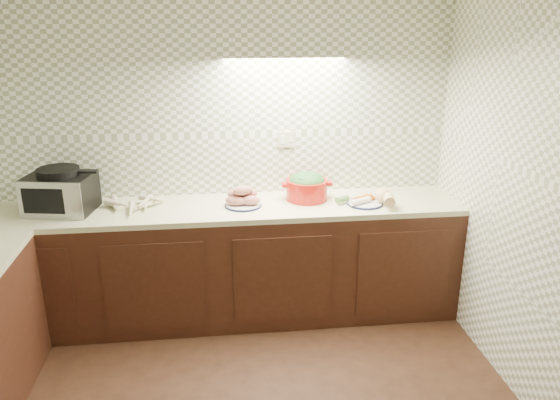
{
  "coord_description": "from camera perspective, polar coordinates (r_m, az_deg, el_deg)",
  "views": [
    {
      "loc": [
        0.02,
        -2.27,
        2.26
      ],
      "look_at": [
        0.44,
        1.25,
        1.02
      ],
      "focal_mm": 35.0,
      "sensor_mm": 36.0,
      "label": 1
    }
  ],
  "objects": [
    {
      "name": "counter",
      "position": [
        3.53,
        -17.61,
        -12.55
      ],
      "size": [
        3.6,
        3.6,
        0.9
      ],
      "color": "black",
      "rests_on": "ground"
    },
    {
      "name": "toaster_oven",
      "position": [
        4.15,
        -21.97,
        0.84
      ],
      "size": [
        0.5,
        0.42,
        0.32
      ],
      "rotation": [
        0.0,
        0.0,
        -0.18
      ],
      "color": "black",
      "rests_on": "counter"
    },
    {
      "name": "sweet_potato_plate",
      "position": [
        3.99,
        -3.9,
        0.17
      ],
      "size": [
        0.27,
        0.27,
        0.16
      ],
      "rotation": [
        0.0,
        0.0,
        0.03
      ],
      "color": "#0F1439",
      "rests_on": "counter"
    },
    {
      "name": "room",
      "position": [
        2.36,
        -6.98,
        3.55
      ],
      "size": [
        3.6,
        3.6,
        2.6
      ],
      "color": "black",
      "rests_on": "ground"
    },
    {
      "name": "onion_bowl",
      "position": [
        4.11,
        -3.81,
        0.53
      ],
      "size": [
        0.15,
        0.15,
        0.11
      ],
      "color": "black",
      "rests_on": "counter"
    },
    {
      "name": "parsnip_pile",
      "position": [
        4.09,
        -14.71,
        -0.3
      ],
      "size": [
        0.43,
        0.43,
        0.08
      ],
      "color": "beige",
      "rests_on": "counter"
    },
    {
      "name": "veg_plate",
      "position": [
        4.07,
        9.63,
        0.16
      ],
      "size": [
        0.44,
        0.3,
        0.13
      ],
      "rotation": [
        0.0,
        0.0,
        -0.36
      ],
      "color": "#0F1439",
      "rests_on": "counter"
    },
    {
      "name": "dutch_oven",
      "position": [
        4.11,
        2.82,
        1.46
      ],
      "size": [
        0.38,
        0.31,
        0.22
      ],
      "rotation": [
        0.0,
        0.0,
        -0.01
      ],
      "color": "#B6180F",
      "rests_on": "counter"
    }
  ]
}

